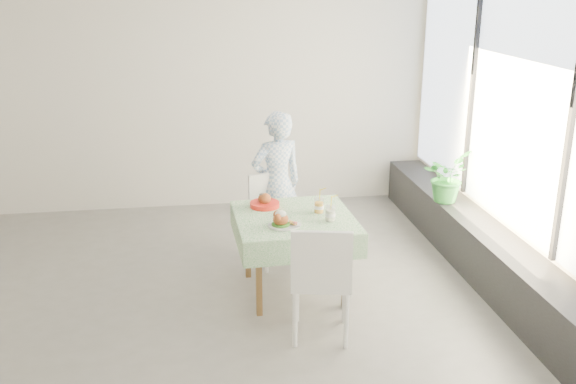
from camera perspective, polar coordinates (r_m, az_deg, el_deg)
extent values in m
plane|color=slate|center=(6.02, -8.50, -9.05)|extent=(6.00, 6.00, 0.00)
cube|color=silver|center=(7.97, -9.16, 8.39)|extent=(6.00, 0.02, 2.80)
cube|color=silver|center=(3.15, -9.23, -7.26)|extent=(6.00, 0.02, 2.80)
cube|color=silver|center=(6.25, 19.60, 4.82)|extent=(0.02, 5.00, 2.80)
cube|color=#D1E0F9|center=(6.18, 19.60, 7.06)|extent=(0.01, 4.80, 2.18)
cube|color=black|center=(6.50, 16.96, -5.08)|extent=(0.40, 4.80, 0.50)
cube|color=brown|center=(5.74, 0.57, -2.46)|extent=(0.93, 0.93, 0.04)
cube|color=white|center=(5.73, 0.57, -2.22)|extent=(1.07, 1.07, 0.01)
cube|color=white|center=(6.43, -1.07, -2.54)|extent=(0.52, 0.52, 0.04)
cube|color=white|center=(6.52, -1.76, -0.08)|extent=(0.42, 0.15, 0.42)
cube|color=white|center=(5.13, 2.96, -7.70)|extent=(0.55, 0.55, 0.04)
cube|color=white|center=(4.84, 3.01, -6.09)|extent=(0.46, 0.14, 0.46)
imported|color=#7FA1CC|center=(6.55, -1.01, 0.68)|extent=(0.64, 0.51, 1.52)
cylinder|color=white|center=(5.49, -0.32, -3.00)|extent=(0.29, 0.29, 0.02)
cylinder|color=#1F5515|center=(5.48, -0.65, -2.89)|extent=(0.16, 0.16, 0.02)
ellipsoid|color=#A15227|center=(5.46, -0.66, -2.44)|extent=(0.13, 0.12, 0.10)
ellipsoid|color=white|center=(5.45, -0.66, -1.99)|extent=(0.10, 0.09, 0.07)
cylinder|color=maroon|center=(5.48, 0.61, -2.80)|extent=(0.05, 0.05, 0.03)
cylinder|color=white|center=(5.80, 2.77, -1.23)|extent=(0.09, 0.09, 0.13)
cylinder|color=orange|center=(5.80, 2.76, -1.37)|extent=(0.08, 0.08, 0.09)
cylinder|color=white|center=(5.78, 2.78, -0.60)|extent=(0.10, 0.10, 0.01)
cylinder|color=yellow|center=(5.76, 2.84, -0.16)|extent=(0.01, 0.03, 0.18)
cylinder|color=white|center=(5.61, 3.78, -1.93)|extent=(0.09, 0.09, 0.13)
cylinder|color=#EFF0C9|center=(5.62, 3.77, -2.07)|extent=(0.08, 0.08, 0.10)
cylinder|color=white|center=(5.59, 3.79, -1.27)|extent=(0.10, 0.10, 0.01)
cylinder|color=yellow|center=(5.57, 3.86, -0.82)|extent=(0.01, 0.03, 0.18)
cylinder|color=red|center=(5.96, -2.09, -1.12)|extent=(0.28, 0.28, 0.04)
cylinder|color=white|center=(5.95, -2.09, -1.01)|extent=(0.23, 0.23, 0.02)
ellipsoid|color=#A15227|center=(5.94, -2.09, -0.60)|extent=(0.12, 0.12, 0.10)
imported|color=#2B833B|center=(6.98, 13.88, 1.35)|extent=(0.64, 0.65, 0.54)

